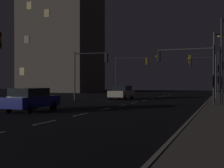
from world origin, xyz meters
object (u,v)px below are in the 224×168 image
at_px(traffic_light_far_right, 203,68).
at_px(traffic_light_mid_right, 130,68).
at_px(traffic_light_far_center, 89,66).
at_px(traffic_light_overhead_east, 186,63).
at_px(street_lamp_median, 224,60).
at_px(street_lamp_far_end, 215,60).
at_px(traffic_light_near_right, 205,66).
at_px(car_oncoming, 122,92).
at_px(street_lamp_mid_block, 224,53).
at_px(car, 31,99).
at_px(building_distant, 62,39).

relative_size(traffic_light_far_right, traffic_light_mid_right, 0.86).
xyz_separation_m(traffic_light_far_center, traffic_light_mid_right, (0.43, 13.60, 0.37)).
xyz_separation_m(traffic_light_overhead_east, street_lamp_median, (2.88, 19.33, 1.40)).
distance_m(street_lamp_far_end, street_lamp_median, 14.43).
xyz_separation_m(traffic_light_near_right, traffic_light_mid_right, (-10.68, 2.16, -0.02)).
distance_m(car_oncoming, traffic_light_mid_right, 10.36).
bearing_deg(traffic_light_mid_right, traffic_light_near_right, -11.44).
height_order(traffic_light_far_right, street_lamp_mid_block, street_lamp_mid_block).
distance_m(car_oncoming, street_lamp_mid_block, 13.65).
height_order(car, traffic_light_overhead_east, traffic_light_overhead_east).
distance_m(traffic_light_near_right, traffic_light_overhead_east, 15.30).
xyz_separation_m(car_oncoming, street_lamp_median, (11.00, 11.53, 4.16)).
relative_size(car_oncoming, traffic_light_near_right, 0.78).
xyz_separation_m(car, street_lamp_median, (12.00, 27.99, 4.16)).
bearing_deg(traffic_light_near_right, traffic_light_mid_right, 168.56).
distance_m(traffic_light_far_right, street_lamp_mid_block, 11.13).
relative_size(car, street_lamp_median, 0.54).
distance_m(car, traffic_light_overhead_east, 12.89).
relative_size(traffic_light_mid_right, building_distant, 0.26).
height_order(traffic_light_mid_right, building_distant, building_distant).
height_order(traffic_light_mid_right, street_lamp_mid_block, street_lamp_mid_block).
bearing_deg(street_lamp_mid_block, traffic_light_overhead_east, -167.70).
height_order(traffic_light_near_right, street_lamp_far_end, street_lamp_far_end).
relative_size(traffic_light_near_right, traffic_light_far_right, 1.14).
height_order(traffic_light_far_right, street_lamp_median, street_lamp_median).
relative_size(traffic_light_far_right, street_lamp_mid_block, 0.71).
height_order(traffic_light_overhead_east, traffic_light_mid_right, traffic_light_mid_right).
bearing_deg(traffic_light_overhead_east, car, -136.48).
relative_size(traffic_light_far_center, building_distant, 0.24).
xyz_separation_m(traffic_light_overhead_east, street_lamp_mid_block, (2.95, 0.64, 0.77)).
distance_m(traffic_light_far_right, street_lamp_far_end, 6.77).
relative_size(street_lamp_far_end, street_lamp_median, 0.80).
height_order(traffic_light_near_right, building_distant, building_distant).
xyz_separation_m(car, building_distant, (-20.03, 40.60, 10.14)).
xyz_separation_m(traffic_light_near_right, street_lamp_far_end, (1.53, -10.34, -0.01)).
bearing_deg(building_distant, traffic_light_overhead_east, -47.60).
bearing_deg(car, street_lamp_far_end, 50.24).
height_order(traffic_light_far_right, traffic_light_mid_right, traffic_light_mid_right).
bearing_deg(car, street_lamp_mid_block, 37.63).
distance_m(street_lamp_mid_block, street_lamp_median, 18.69).
bearing_deg(car_oncoming, traffic_light_near_right, 40.45).
height_order(traffic_light_far_center, street_lamp_mid_block, street_lamp_mid_block).
xyz_separation_m(traffic_light_far_right, street_lamp_median, (2.19, 7.81, 1.38)).
bearing_deg(traffic_light_overhead_east, street_lamp_far_end, 66.07).
height_order(traffic_light_far_right, traffic_light_overhead_east, traffic_light_far_right).
height_order(street_lamp_far_end, building_distant, building_distant).
height_order(traffic_light_far_center, street_lamp_far_end, street_lamp_far_end).
bearing_deg(car_oncoming, street_lamp_far_end, -15.50).
bearing_deg(traffic_light_far_right, traffic_light_mid_right, 151.04).
bearing_deg(car, traffic_light_near_right, 67.78).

